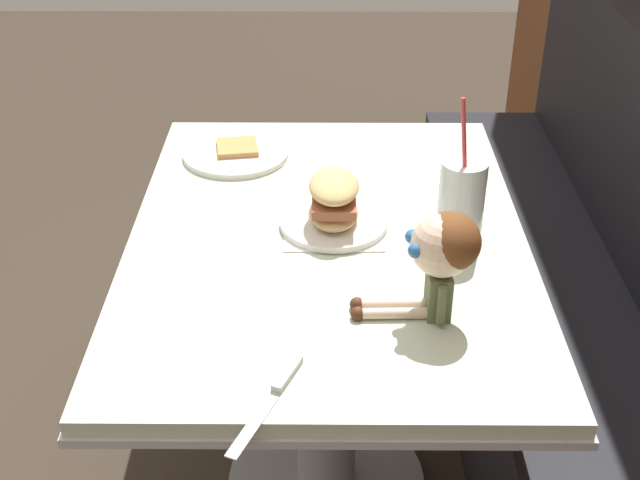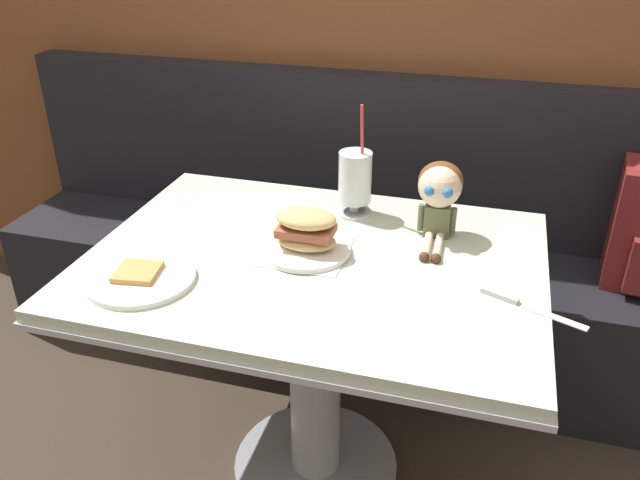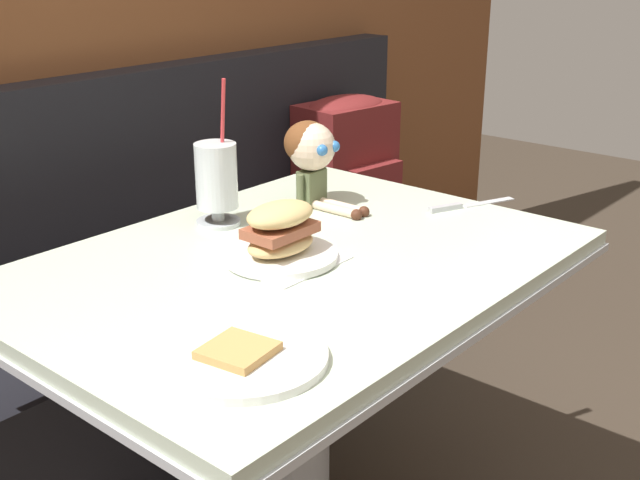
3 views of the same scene
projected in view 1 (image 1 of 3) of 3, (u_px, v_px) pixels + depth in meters
booth_bench at (602, 389)px, 1.95m from camera, size 2.60×0.48×1.00m
diner_table at (327, 311)px, 1.84m from camera, size 1.11×0.81×0.74m
toast_plate at (236, 153)px, 2.03m from camera, size 0.25×0.25×0.03m
milkshake_glass at (461, 198)px, 1.65m from camera, size 0.10×0.10×0.32m
sandwich_plate at (334, 207)px, 1.73m from camera, size 0.22×0.22×0.12m
butter_knife at (278, 387)px, 1.33m from camera, size 0.22×0.11×0.01m
seated_doll at (442, 251)px, 1.44m from camera, size 0.11×0.22×0.20m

